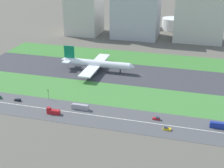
# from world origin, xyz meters

# --- Properties ---
(ground_plane) EXTENTS (800.00, 800.00, 0.00)m
(ground_plane) POSITION_xyz_m (0.00, 0.00, 0.00)
(ground_plane) COLOR #5B564C
(runway) EXTENTS (280.00, 46.00, 0.10)m
(runway) POSITION_xyz_m (0.00, 0.00, 0.05)
(runway) COLOR #38383D
(runway) RESTS_ON ground_plane
(grass_median_north) EXTENTS (280.00, 36.00, 0.10)m
(grass_median_north) POSITION_xyz_m (0.00, 41.00, 0.05)
(grass_median_north) COLOR #3D7A33
(grass_median_north) RESTS_ON ground_plane
(grass_median_south) EXTENTS (280.00, 36.00, 0.10)m
(grass_median_south) POSITION_xyz_m (0.00, -41.00, 0.05)
(grass_median_south) COLOR #427F38
(grass_median_south) RESTS_ON ground_plane
(highway) EXTENTS (280.00, 28.00, 0.10)m
(highway) POSITION_xyz_m (0.00, -73.00, 0.05)
(highway) COLOR #4C4C4F
(highway) RESTS_ON ground_plane
(highway_centerline) EXTENTS (266.00, 0.50, 0.01)m
(highway_centerline) POSITION_xyz_m (0.00, -73.00, 0.11)
(highway_centerline) COLOR silver
(highway_centerline) RESTS_ON highway
(airliner) EXTENTS (65.00, 56.00, 19.70)m
(airliner) POSITION_xyz_m (-39.31, 0.00, 6.23)
(airliner) COLOR white
(airliner) RESTS_ON runway
(car_5) EXTENTS (4.40, 1.80, 2.00)m
(car_5) POSITION_xyz_m (21.75, -68.00, 0.92)
(car_5) COLOR #B2191E
(car_5) RESTS_ON highway
(truck_1) EXTENTS (8.40, 2.50, 4.00)m
(truck_1) POSITION_xyz_m (-42.09, -78.00, 1.67)
(truck_1) COLOR #B2191E
(truck_1) RESTS_ON highway
(car_4) EXTENTS (4.40, 1.80, 2.00)m
(car_4) POSITION_xyz_m (29.02, -78.00, 0.92)
(car_4) COLOR yellow
(car_4) RESTS_ON highway
(car_3) EXTENTS (4.40, 1.80, 2.00)m
(car_3) POSITION_xyz_m (-72.96, -68.00, 0.92)
(car_3) COLOR black
(car_3) RESTS_ON highway
(bus_0) EXTENTS (11.60, 2.50, 3.50)m
(bus_0) POSITION_xyz_m (58.56, -68.00, 1.82)
(bus_0) COLOR navy
(bus_0) RESTS_ON highway
(bus_1) EXTENTS (11.60, 2.50, 3.50)m
(bus_1) POSITION_xyz_m (-27.71, -68.00, 1.82)
(bus_1) COLOR #99999E
(bus_1) RESTS_ON highway
(traffic_light) EXTENTS (0.36, 0.50, 7.20)m
(traffic_light) POSITION_xyz_m (-53.82, -60.01, 4.29)
(traffic_light) COLOR #4C4C51
(traffic_light) RESTS_ON highway
(terminal_building) EXTENTS (36.92, 39.78, 43.61)m
(terminal_building) POSITION_xyz_m (-90.00, 114.00, 21.80)
(terminal_building) COLOR beige
(terminal_building) RESTS_ON ground_plane
(hangar_building) EXTENTS (50.90, 38.58, 52.54)m
(hangar_building) POSITION_xyz_m (-28.41, 114.00, 26.27)
(hangar_building) COLOR #B2B2B7
(hangar_building) RESTS_ON ground_plane
(office_tower) EXTENTS (51.11, 29.59, 47.85)m
(office_tower) POSITION_xyz_m (40.56, 114.00, 23.93)
(office_tower) COLOR beige
(office_tower) RESTS_ON ground_plane
(fuel_tank_west) EXTENTS (25.12, 25.12, 13.81)m
(fuel_tank_west) POSITION_xyz_m (-25.31, 159.00, 6.91)
(fuel_tank_west) COLOR silver
(fuel_tank_west) RESTS_ON ground_plane
(fuel_tank_centre) EXTENTS (25.84, 25.84, 14.13)m
(fuel_tank_centre) POSITION_xyz_m (9.17, 159.00, 7.07)
(fuel_tank_centre) COLOR silver
(fuel_tank_centre) RESTS_ON ground_plane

